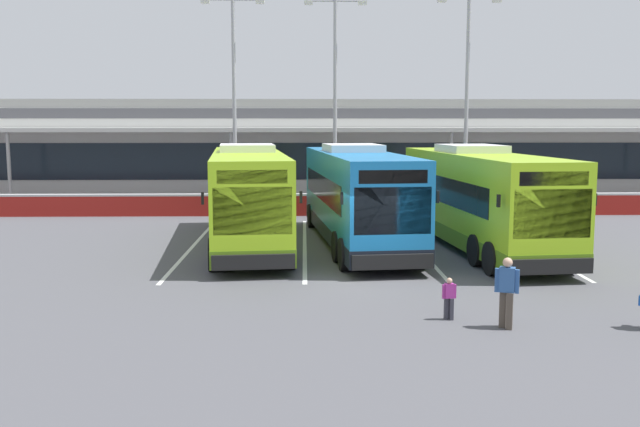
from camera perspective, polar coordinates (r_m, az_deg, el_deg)
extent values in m
plane|color=#4C4C51|center=(20.79, 4.58, -5.44)|extent=(200.00, 200.00, 0.00)
cube|color=silver|center=(47.24, 1.27, 5.16)|extent=(70.00, 10.00, 5.50)
cube|color=#19232D|center=(42.25, 1.57, 4.28)|extent=(66.00, 0.08, 2.20)
cube|color=#4C4C51|center=(42.18, 1.59, 8.15)|extent=(68.00, 0.08, 0.60)
cube|color=beige|center=(40.71, 1.69, 6.83)|extent=(67.00, 3.00, 0.24)
cube|color=gray|center=(47.22, 1.28, 8.80)|extent=(70.00, 10.00, 0.50)
cylinder|color=#999999|center=(42.84, -23.98, 3.42)|extent=(0.20, 0.20, 4.20)
cylinder|color=#999999|center=(39.75, -7.21, 3.74)|extent=(0.20, 0.20, 4.20)
cylinder|color=#999999|center=(40.40, 10.60, 3.73)|extent=(0.20, 0.20, 4.20)
cube|color=maroon|center=(34.97, 2.17, 0.66)|extent=(60.00, 0.36, 1.00)
cube|color=#B2B2B2|center=(34.90, 2.18, 1.55)|extent=(60.00, 0.40, 0.10)
cube|color=#9ED11E|center=(26.49, -5.87, 1.51)|extent=(3.75, 12.20, 3.19)
cube|color=#598419|center=(26.66, -5.83, -1.30)|extent=(3.77, 12.22, 0.56)
cube|color=black|center=(26.86, -5.89, 2.11)|extent=(3.54, 9.81, 0.96)
cube|color=black|center=(20.56, -5.50, 0.21)|extent=(2.31, 0.33, 1.40)
cube|color=black|center=(20.45, -5.54, 2.99)|extent=(2.05, 0.29, 0.40)
cube|color=silver|center=(27.37, -5.96, 5.34)|extent=(2.32, 2.99, 0.28)
cube|color=black|center=(20.70, -5.44, -3.95)|extent=(2.45, 0.41, 0.44)
cube|color=black|center=(20.96, -1.56, 1.34)|extent=(0.09, 0.13, 0.36)
cube|color=black|center=(20.88, -9.54, 1.22)|extent=(0.09, 0.13, 0.36)
cylinder|color=black|center=(31.26, -3.83, -0.12)|extent=(0.42, 1.07, 1.04)
cylinder|color=black|center=(31.22, -8.22, -0.19)|extent=(0.42, 1.07, 1.04)
cylinder|color=black|center=(23.57, -2.74, -2.60)|extent=(0.42, 1.07, 1.04)
cylinder|color=black|center=(23.51, -8.56, -2.70)|extent=(0.42, 1.07, 1.04)
cylinder|color=black|center=(22.20, -2.46, -3.22)|extent=(0.42, 1.07, 1.04)
cylinder|color=black|center=(22.14, -8.65, -3.33)|extent=(0.42, 1.07, 1.04)
cube|color=#1972B7|center=(26.42, 3.02, 1.52)|extent=(3.75, 12.20, 3.19)
cube|color=black|center=(26.59, 3.00, -1.30)|extent=(3.77, 12.22, 0.56)
cube|color=black|center=(26.79, 2.87, 2.13)|extent=(3.54, 9.81, 0.96)
cube|color=black|center=(20.61, 5.92, 0.22)|extent=(2.31, 0.33, 1.40)
cube|color=black|center=(20.50, 5.97, 3.00)|extent=(2.05, 0.29, 0.40)
cube|color=silver|center=(27.28, 2.68, 5.36)|extent=(2.32, 2.99, 0.28)
cube|color=black|center=(20.74, 5.94, -3.93)|extent=(2.45, 0.41, 0.44)
cube|color=black|center=(21.28, 9.55, 1.34)|extent=(0.09, 0.13, 0.36)
cube|color=black|center=(20.64, 1.78, 1.25)|extent=(0.09, 0.13, 0.36)
cylinder|color=black|center=(31.29, 3.68, -0.12)|extent=(0.42, 1.07, 1.04)
cylinder|color=black|center=(30.93, -0.67, -0.19)|extent=(0.42, 1.07, 1.04)
cylinder|color=black|center=(23.76, 7.20, -2.57)|extent=(0.42, 1.07, 1.04)
cylinder|color=black|center=(23.29, 1.48, -2.71)|extent=(0.42, 1.07, 1.04)
cylinder|color=black|center=(22.43, 8.08, -3.18)|extent=(0.42, 1.07, 1.04)
cylinder|color=black|center=(21.93, 2.03, -3.35)|extent=(0.42, 1.07, 1.04)
cube|color=#9ED11E|center=(26.37, 12.82, 1.33)|extent=(3.75, 12.20, 3.19)
cube|color=#598419|center=(26.54, 12.73, -1.49)|extent=(3.77, 12.22, 0.56)
cube|color=black|center=(26.72, 12.54, 1.95)|extent=(3.54, 9.81, 0.96)
cube|color=black|center=(20.89, 18.36, -0.02)|extent=(2.31, 0.33, 1.40)
cube|color=black|center=(20.79, 18.49, 2.71)|extent=(2.05, 0.29, 0.40)
cube|color=silver|center=(27.19, 12.20, 5.20)|extent=(2.32, 2.99, 0.28)
cube|color=black|center=(21.03, 18.32, -4.11)|extent=(2.45, 0.41, 0.44)
cube|color=black|center=(21.82, 21.46, 1.07)|extent=(0.09, 0.13, 0.36)
cube|color=black|center=(20.59, 14.33, 1.01)|extent=(0.09, 0.13, 0.36)
cylinder|color=black|center=(31.23, 11.95, -0.28)|extent=(0.42, 1.07, 1.04)
cylinder|color=black|center=(30.54, 7.70, -0.35)|extent=(0.42, 1.07, 1.04)
cylinder|color=black|center=(24.08, 17.99, -2.74)|extent=(0.42, 1.07, 1.04)
cylinder|color=black|center=(23.18, 12.62, -2.94)|extent=(0.42, 1.07, 1.04)
cylinder|color=black|center=(22.85, 19.47, -3.34)|extent=(0.42, 1.07, 1.04)
cylinder|color=black|center=(21.89, 13.85, -3.59)|extent=(0.42, 1.07, 1.04)
cube|color=silver|center=(26.89, -10.25, -2.58)|extent=(0.14, 13.00, 0.01)
cube|color=silver|center=(26.56, -1.26, -2.58)|extent=(0.14, 13.00, 0.01)
cube|color=silver|center=(26.89, 7.74, -2.52)|extent=(0.14, 13.00, 0.01)
cube|color=silver|center=(27.86, 16.31, -2.41)|extent=(0.14, 13.00, 0.01)
cube|color=#33333D|center=(16.94, 10.24, -7.61)|extent=(0.10, 0.12, 0.52)
cube|color=#33333D|center=(16.90, 10.64, -7.65)|extent=(0.10, 0.12, 0.52)
cube|color=#A32D89|center=(16.81, 10.47, -6.20)|extent=(0.23, 0.16, 0.35)
cube|color=#A32D89|center=(16.78, 10.03, -6.28)|extent=(0.06, 0.07, 0.33)
cube|color=#A32D89|center=(16.86, 10.91, -6.23)|extent=(0.06, 0.07, 0.33)
sphere|color=tan|center=(16.76, 10.49, -5.40)|extent=(0.14, 0.14, 0.14)
cube|color=#4C4238|center=(16.55, 14.64, -7.52)|extent=(0.20, 0.22, 0.84)
cube|color=#4C4238|center=(16.42, 15.16, -7.66)|extent=(0.20, 0.22, 0.84)
cube|color=#2D5693|center=(16.32, 14.98, -5.21)|extent=(0.40, 0.33, 0.56)
cube|color=#2D5693|center=(16.34, 14.21, -5.27)|extent=(0.12, 0.13, 0.54)
cube|color=#2D5693|center=(16.31, 15.75, -5.35)|extent=(0.12, 0.13, 0.54)
sphere|color=tan|center=(16.24, 15.03, -3.87)|extent=(0.22, 0.22, 0.22)
cylinder|color=#9E9EA3|center=(37.15, -6.98, 8.73)|extent=(0.20, 0.20, 11.00)
cylinder|color=#9E9EA3|center=(37.66, -7.12, 16.90)|extent=(2.80, 0.10, 0.10)
cube|color=silver|center=(37.80, -9.32, 16.67)|extent=(0.44, 0.28, 0.20)
cube|color=silver|center=(37.53, -4.89, 16.80)|extent=(0.44, 0.28, 0.20)
cylinder|color=#9E9EA3|center=(37.27, 1.24, 8.78)|extent=(0.20, 0.20, 11.00)
cylinder|color=#9E9EA3|center=(37.78, 1.26, 16.92)|extent=(2.80, 0.10, 0.10)
cube|color=silver|center=(37.73, -0.96, 16.78)|extent=(0.44, 0.28, 0.20)
cube|color=silver|center=(37.85, 3.47, 16.74)|extent=(0.44, 0.28, 0.20)
cylinder|color=#9E9EA3|center=(37.26, 11.84, 8.63)|extent=(0.20, 0.20, 11.00)
cube|color=silver|center=(37.47, 9.88, 16.74)|extent=(0.44, 0.28, 0.20)
cube|color=silver|center=(38.09, 14.20, 16.47)|extent=(0.44, 0.28, 0.20)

